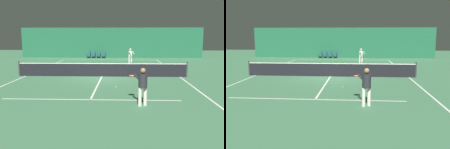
{
  "view_description": "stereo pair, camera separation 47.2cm",
  "coord_description": "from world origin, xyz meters",
  "views": [
    {
      "loc": [
        1.45,
        -17.43,
        2.95
      ],
      "look_at": [
        0.92,
        -4.78,
        0.91
      ],
      "focal_mm": 40.0,
      "sensor_mm": 36.0,
      "label": 1
    },
    {
      "loc": [
        1.92,
        -17.41,
        2.95
      ],
      "look_at": [
        0.92,
        -4.78,
        0.91
      ],
      "focal_mm": 40.0,
      "sensor_mm": 36.0,
      "label": 2
    }
  ],
  "objects": [
    {
      "name": "tennis_net",
      "position": [
        0.0,
        0.0,
        0.51
      ],
      "size": [
        12.0,
        0.1,
        1.07
      ],
      "color": "black",
      "rests_on": "ground"
    },
    {
      "name": "court_line_centre",
      "position": [
        0.0,
        0.0,
        0.0
      ],
      "size": [
        0.1,
        12.8,
        0.0
      ],
      "color": "silver",
      "rests_on": "ground"
    },
    {
      "name": "player_near",
      "position": [
        2.28,
        -7.23,
        0.93
      ],
      "size": [
        0.86,
        1.34,
        1.6
      ],
      "rotation": [
        0.0,
        0.0,
        1.99
      ],
      "color": "beige",
      "rests_on": "ground"
    },
    {
      "name": "court_line_service_near",
      "position": [
        0.0,
        -6.4,
        0.0
      ],
      "size": [
        8.25,
        0.1,
        0.0
      ],
      "color": "silver",
      "rests_on": "ground"
    },
    {
      "name": "courtside_chair_2",
      "position": [
        -1.48,
        13.89,
        0.49
      ],
      "size": [
        0.44,
        0.44,
        0.84
      ],
      "rotation": [
        0.0,
        0.0,
        -1.57
      ],
      "color": "#2D2D2D",
      "rests_on": "ground"
    },
    {
      "name": "courtside_chair_0",
      "position": [
        -2.74,
        13.89,
        0.49
      ],
      "size": [
        0.44,
        0.44,
        0.84
      ],
      "rotation": [
        0.0,
        0.0,
        -1.57
      ],
      "color": "#2D2D2D",
      "rests_on": "ground"
    },
    {
      "name": "player_far",
      "position": [
        2.26,
        7.81,
        0.92
      ],
      "size": [
        0.73,
        1.35,
        1.57
      ],
      "rotation": [
        0.0,
        0.0,
        -1.26
      ],
      "color": "beige",
      "rests_on": "ground"
    },
    {
      "name": "courtside_chair_3",
      "position": [
        -0.85,
        13.89,
        0.49
      ],
      "size": [
        0.44,
        0.44,
        0.84
      ],
      "rotation": [
        0.0,
        0.0,
        -1.57
      ],
      "color": "#2D2D2D",
      "rests_on": "ground"
    },
    {
      "name": "court_line_sideline_right",
      "position": [
        5.5,
        0.0,
        0.0
      ],
      "size": [
        0.1,
        23.8,
        0.0
      ],
      "color": "silver",
      "rests_on": "ground"
    },
    {
      "name": "ground_plane",
      "position": [
        0.0,
        0.0,
        0.0
      ],
      "size": [
        60.0,
        60.0,
        0.0
      ],
      "primitive_type": "plane",
      "color": "#3D704C"
    },
    {
      "name": "court_line_sideline_left",
      "position": [
        -5.5,
        0.0,
        0.0
      ],
      "size": [
        0.1,
        23.8,
        0.0
      ],
      "color": "silver",
      "rests_on": "ground"
    },
    {
      "name": "tennis_ball",
      "position": [
        1.1,
        -3.64,
        0.03
      ],
      "size": [
        0.07,
        0.07,
        0.07
      ],
      "color": "#D1DB33",
      "rests_on": "ground"
    },
    {
      "name": "backdrop_curtain",
      "position": [
        0.0,
        14.44,
        1.91
      ],
      "size": [
        23.0,
        0.12,
        3.81
      ],
      "color": "#1E5B3D",
      "rests_on": "ground"
    },
    {
      "name": "courtside_chair_1",
      "position": [
        -2.11,
        13.89,
        0.49
      ],
      "size": [
        0.44,
        0.44,
        0.84
      ],
      "rotation": [
        0.0,
        0.0,
        -1.57
      ],
      "color": "#2D2D2D",
      "rests_on": "ground"
    },
    {
      "name": "court_line_service_far",
      "position": [
        0.0,
        6.4,
        0.0
      ],
      "size": [
        8.25,
        0.1,
        0.0
      ],
      "color": "silver",
      "rests_on": "ground"
    },
    {
      "name": "court_line_baseline_far",
      "position": [
        0.0,
        11.9,
        0.0
      ],
      "size": [
        11.0,
        0.1,
        0.0
      ],
      "color": "silver",
      "rests_on": "ground"
    }
  ]
}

